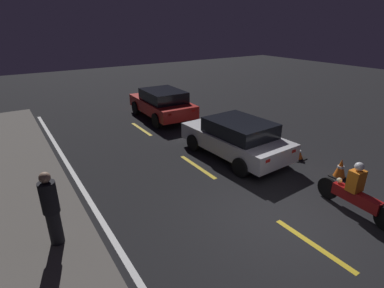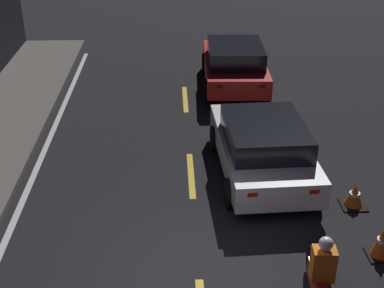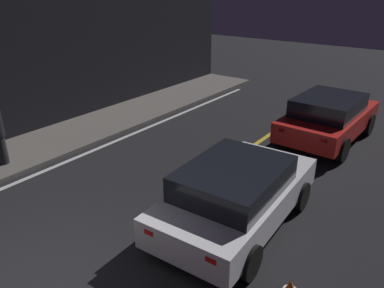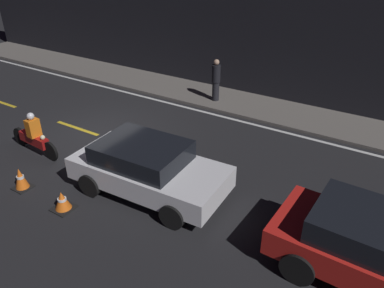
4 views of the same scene
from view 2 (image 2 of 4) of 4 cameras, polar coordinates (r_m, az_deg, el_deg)
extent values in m
plane|color=black|center=(9.42, 0.77, -14.27)|extent=(56.00, 56.00, 0.00)
cube|color=gold|center=(12.25, -0.10, -3.30)|extent=(2.00, 0.14, 0.01)
cube|color=gold|center=(16.28, -0.73, 4.82)|extent=(2.00, 0.14, 0.01)
cube|color=silver|center=(12.11, 7.45, -0.68)|extent=(4.11, 2.03, 0.57)
cube|color=black|center=(11.70, 7.81, 1.16)|extent=(2.29, 1.76, 0.49)
cube|color=red|center=(10.25, 6.46, -5.34)|extent=(0.07, 0.20, 0.10)
cube|color=red|center=(10.54, 12.89, -4.93)|extent=(0.07, 0.20, 0.10)
cylinder|color=black|center=(13.19, 2.44, 0.61)|extent=(0.64, 0.21, 0.63)
cylinder|color=black|center=(13.53, 10.06, 0.90)|extent=(0.64, 0.21, 0.63)
cylinder|color=black|center=(11.04, 4.08, -5.25)|extent=(0.64, 0.21, 0.63)
cylinder|color=black|center=(11.44, 13.08, -4.70)|extent=(0.64, 0.21, 0.63)
cube|color=red|center=(17.09, 4.54, 8.15)|extent=(4.11, 1.96, 0.58)
cube|color=black|center=(16.73, 4.66, 9.68)|extent=(2.28, 1.72, 0.51)
cube|color=red|center=(15.13, 2.89, 6.17)|extent=(0.07, 0.20, 0.10)
cube|color=red|center=(15.25, 7.40, 6.15)|extent=(0.07, 0.20, 0.10)
cylinder|color=black|center=(18.32, 1.36, 8.60)|extent=(0.70, 0.20, 0.69)
cylinder|color=black|center=(18.47, 7.00, 8.56)|extent=(0.70, 0.20, 0.69)
cylinder|color=black|center=(15.97, 1.63, 5.68)|extent=(0.70, 0.20, 0.69)
cylinder|color=black|center=(16.13, 8.04, 5.65)|extent=(0.70, 0.20, 0.69)
cylinder|color=black|center=(9.50, 12.63, -12.29)|extent=(0.60, 0.12, 0.60)
sphere|color=#F2EABF|center=(9.05, 13.18, -11.58)|extent=(0.14, 0.14, 0.14)
cube|color=orange|center=(8.61, 13.82, -12.31)|extent=(0.30, 0.38, 0.55)
sphere|color=silver|center=(8.37, 14.11, -10.27)|extent=(0.22, 0.22, 0.22)
cube|color=black|center=(10.46, 19.37, -11.12)|extent=(0.46, 0.46, 0.03)
cone|color=orange|center=(10.28, 19.63, -9.78)|extent=(0.35, 0.35, 0.58)
cylinder|color=white|center=(10.26, 19.66, -9.65)|extent=(0.19, 0.19, 0.07)
cube|color=black|center=(11.69, 16.79, -6.23)|extent=(0.52, 0.52, 0.03)
cone|color=orange|center=(11.55, 16.95, -5.21)|extent=(0.40, 0.40, 0.46)
cylinder|color=white|center=(11.54, 16.97, -5.11)|extent=(0.22, 0.22, 0.06)
camera|label=1|loc=(5.86, -54.45, -2.14)|focal=28.00mm
camera|label=3|loc=(7.25, 42.91, 6.37)|focal=35.00mm
camera|label=4|loc=(17.78, 27.75, 23.44)|focal=35.00mm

